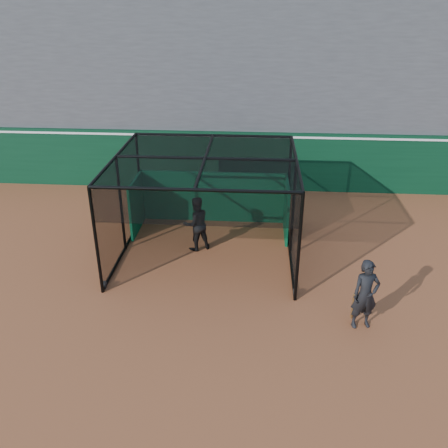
{
  "coord_description": "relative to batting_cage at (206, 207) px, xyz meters",
  "views": [
    {
      "loc": [
        1.13,
        -10.76,
        7.68
      ],
      "look_at": [
        0.22,
        2.0,
        1.4
      ],
      "focal_mm": 38.0,
      "sensor_mm": 36.0,
      "label": 1
    }
  ],
  "objects": [
    {
      "name": "on_deck_player",
      "position": [
        4.32,
        -3.54,
        -0.66
      ],
      "size": [
        0.77,
        0.59,
        1.88
      ],
      "color": "black",
      "rests_on": "ground"
    },
    {
      "name": "ground",
      "position": [
        0.4,
        -2.75,
        -1.6
      ],
      "size": [
        120.0,
        120.0,
        0.0
      ],
      "primitive_type": "plane",
      "color": "brown",
      "rests_on": "ground"
    },
    {
      "name": "grandstand",
      "position": [
        0.4,
        9.52,
        2.88
      ],
      "size": [
        50.0,
        7.85,
        8.95
      ],
      "color": "#4C4C4F",
      "rests_on": "ground"
    },
    {
      "name": "batting_cage",
      "position": [
        0.0,
        0.0,
        0.0
      ],
      "size": [
        5.52,
        5.13,
        3.21
      ],
      "color": "black",
      "rests_on": "ground"
    },
    {
      "name": "outfield_wall",
      "position": [
        0.4,
        5.75,
        -0.31
      ],
      "size": [
        50.0,
        0.5,
        2.5
      ],
      "color": "#09321C",
      "rests_on": "ground"
    },
    {
      "name": "batter",
      "position": [
        -0.35,
        0.19,
        -0.68
      ],
      "size": [
        1.11,
        1.03,
        1.84
      ],
      "primitive_type": "imported",
      "rotation": [
        0.0,
        0.0,
        3.62
      ],
      "color": "black",
      "rests_on": "ground"
    }
  ]
}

